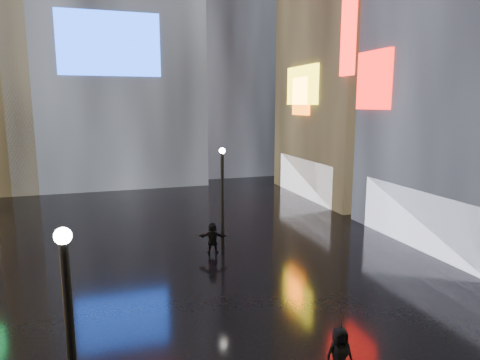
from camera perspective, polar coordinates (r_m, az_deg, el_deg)
name	(u,v)px	position (r m, az deg, el deg)	size (l,w,h in m)	color
ground	(191,252)	(21.70, -6.54, -9.51)	(140.00, 140.00, 0.00)	black
building_right_far	(366,16)	(36.65, 16.44, 20.28)	(10.28, 12.00, 28.00)	black
tower_flank_right	(223,11)	(48.82, -2.26, 21.61)	(12.00, 12.00, 34.00)	black
lamp_near	(71,349)	(8.74, -21.56, -20.26)	(0.30, 0.30, 5.20)	black
lamp_far	(223,194)	(20.85, -2.35, -1.85)	(0.30, 0.30, 5.20)	black
pedestrian_4	(339,356)	(12.30, 13.08, -21.90)	(0.78, 0.51, 1.59)	black
pedestrian_5	(213,238)	(21.20, -3.66, -7.73)	(1.43, 0.46, 1.54)	black
umbrella_2	(341,312)	(11.69, 13.33, -16.73)	(0.97, 0.99, 0.89)	black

